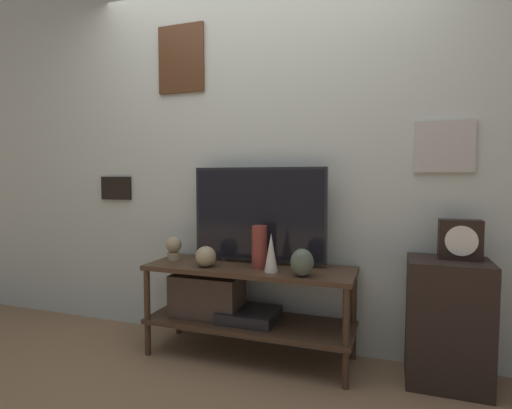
% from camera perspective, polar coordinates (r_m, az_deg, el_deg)
% --- Properties ---
extents(ground_plane, '(12.00, 12.00, 0.00)m').
position_cam_1_polar(ground_plane, '(2.55, -3.22, -23.18)').
color(ground_plane, '#846647').
extents(wall_back, '(6.40, 0.08, 2.70)m').
position_cam_1_polar(wall_back, '(2.78, 0.96, 7.87)').
color(wall_back, beige).
rests_on(wall_back, ground_plane).
extents(media_console, '(1.33, 0.45, 0.59)m').
position_cam_1_polar(media_console, '(2.68, -3.42, -13.19)').
color(media_console, '#422D1E').
rests_on(media_console, ground_plane).
extents(television, '(0.90, 0.05, 0.63)m').
position_cam_1_polar(television, '(2.61, 0.38, -1.42)').
color(television, black).
rests_on(television, media_console).
extents(vase_round_glass, '(0.13, 0.13, 0.13)m').
position_cam_1_polar(vase_round_glass, '(2.57, -7.19, -7.37)').
color(vase_round_glass, tan).
rests_on(vase_round_glass, media_console).
extents(vase_urn_stoneware, '(0.13, 0.11, 0.16)m').
position_cam_1_polar(vase_urn_stoneware, '(2.32, 6.60, -8.23)').
color(vase_urn_stoneware, '#4C5647').
rests_on(vase_urn_stoneware, media_console).
extents(vase_tall_ceramic, '(0.10, 0.10, 0.27)m').
position_cam_1_polar(vase_tall_ceramic, '(2.50, 0.49, -6.07)').
color(vase_tall_ceramic, brown).
rests_on(vase_tall_ceramic, media_console).
extents(vase_slim_bronze, '(0.08, 0.08, 0.23)m').
position_cam_1_polar(vase_slim_bronze, '(2.40, 2.17, -6.89)').
color(vase_slim_bronze, beige).
rests_on(vase_slim_bronze, media_console).
extents(decorative_bust, '(0.11, 0.11, 0.16)m').
position_cam_1_polar(decorative_bust, '(2.81, -11.67, -6.01)').
color(decorative_bust, tan).
rests_on(decorative_bust, media_console).
extents(side_table, '(0.43, 0.34, 0.70)m').
position_cam_1_polar(side_table, '(2.56, 25.68, -14.91)').
color(side_table, black).
rests_on(side_table, ground_plane).
extents(mantel_clock, '(0.22, 0.11, 0.22)m').
position_cam_1_polar(mantel_clock, '(2.50, 27.13, -4.48)').
color(mantel_clock, black).
rests_on(mantel_clock, side_table).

